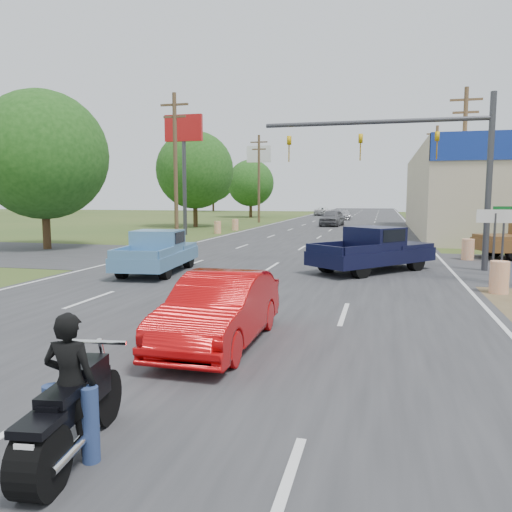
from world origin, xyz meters
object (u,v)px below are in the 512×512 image
(red_convertible, at_px, (220,310))
(distant_car_white, at_px, (323,211))
(motorcycle, at_px, (69,419))
(distant_car_silver, at_px, (343,215))
(navy_pickup, at_px, (375,249))
(distant_car_grey, at_px, (332,218))
(rider, at_px, (70,392))
(blue_pickup, at_px, (158,251))

(red_convertible, distance_m, distant_car_white, 71.17)
(motorcycle, xyz_separation_m, distant_car_silver, (-1.70, 61.60, 0.15))
(navy_pickup, height_order, distant_car_grey, navy_pickup)
(red_convertible, relative_size, distant_car_silver, 0.93)
(red_convertible, relative_size, navy_pickup, 0.79)
(distant_car_grey, bearing_deg, motorcycle, -82.69)
(rider, bearing_deg, motorcycle, 90.00)
(red_convertible, xyz_separation_m, distant_car_silver, (-1.90, 56.93, -0.04))
(blue_pickup, distance_m, distant_car_white, 62.28)
(red_convertible, xyz_separation_m, navy_pickup, (2.82, 10.97, 0.19))
(distant_car_grey, relative_size, distant_car_silver, 1.07)
(distant_car_grey, xyz_separation_m, distant_car_silver, (0.00, 15.00, -0.17))
(distant_car_silver, bearing_deg, blue_pickup, -96.13)
(distant_car_grey, bearing_deg, distant_car_white, 103.74)
(red_convertible, relative_size, distant_car_grey, 0.87)
(navy_pickup, relative_size, distant_car_grey, 1.10)
(motorcycle, relative_size, navy_pickup, 0.43)
(red_convertible, distance_m, navy_pickup, 11.33)
(navy_pickup, bearing_deg, rider, -61.21)
(rider, height_order, distant_car_white, rider)
(rider, relative_size, distant_car_silver, 0.35)
(red_convertible, bearing_deg, navy_pickup, 75.85)
(distant_car_silver, relative_size, distant_car_white, 0.97)
(distant_car_grey, bearing_deg, blue_pickup, -90.77)
(navy_pickup, bearing_deg, blue_pickup, -124.29)
(red_convertible, relative_size, distant_car_white, 0.90)
(distant_car_white, bearing_deg, distant_car_grey, 101.33)
(navy_pickup, relative_size, distant_car_silver, 1.17)
(distant_car_silver, bearing_deg, navy_pickup, -86.14)
(rider, bearing_deg, navy_pickup, -108.58)
(distant_car_silver, bearing_deg, red_convertible, -90.09)
(red_convertible, relative_size, motorcycle, 1.86)
(motorcycle, relative_size, blue_pickup, 0.45)
(blue_pickup, bearing_deg, distant_car_silver, 79.95)
(red_convertible, xyz_separation_m, motorcycle, (-0.19, -4.66, -0.19))
(rider, relative_size, blue_pickup, 0.31)
(motorcycle, height_order, distant_car_white, distant_car_white)
(rider, xyz_separation_m, navy_pickup, (3.02, 15.57, 0.09))
(motorcycle, xyz_separation_m, navy_pickup, (3.01, 15.64, 0.38))
(blue_pickup, height_order, distant_car_grey, distant_car_grey)
(distant_car_grey, distance_m, distant_car_silver, 15.00)
(motorcycle, xyz_separation_m, distant_car_white, (-6.04, 75.56, 0.14))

